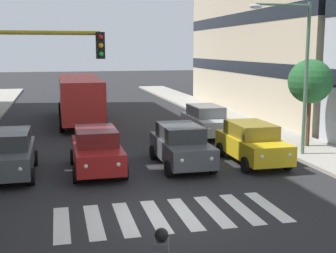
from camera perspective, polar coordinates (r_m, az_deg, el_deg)
ground_plane at (r=13.83m, az=0.30°, el=-10.92°), size 180.00×180.00×0.00m
crosswalk_markings at (r=13.83m, az=0.30°, el=-10.90°), size 6.75×2.80×0.01m
car_0 at (r=20.03m, az=10.38°, el=-1.97°), size 2.02×4.44×1.72m
car_1 at (r=19.17m, az=1.62°, el=-2.33°), size 2.02×4.44×1.72m
car_2 at (r=18.53m, az=-8.86°, el=-2.86°), size 2.02×4.44×1.72m
car_3 at (r=18.73m, az=-19.22°, el=-3.16°), size 2.02×4.44×1.72m
car_row2_0 at (r=25.78m, az=4.78°, el=0.73°), size 2.02×4.44×1.72m
bus_behind_traffic at (r=31.18m, az=-10.96°, el=3.94°), size 2.78×10.50×3.00m
street_lamp_left at (r=21.02m, az=15.74°, el=7.71°), size 2.87×0.28×6.71m
street_tree_1 at (r=23.16m, az=17.27°, el=5.33°), size 2.13×2.13×4.23m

